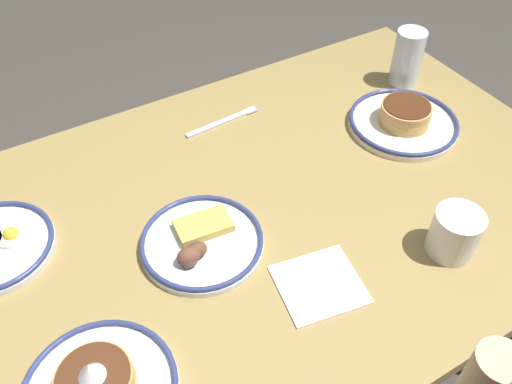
# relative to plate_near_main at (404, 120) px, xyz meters

# --- Properties ---
(ground_plane) EXTENTS (6.00, 6.00, 0.00)m
(ground_plane) POSITION_rel_plate_near_main_xyz_m (0.42, 0.06, -0.75)
(ground_plane) COLOR #3F3B33
(dining_table) EXTENTS (1.43, 0.93, 0.73)m
(dining_table) POSITION_rel_plate_near_main_xyz_m (0.42, 0.06, -0.10)
(dining_table) COLOR olive
(dining_table) RESTS_ON ground_plane
(plate_near_main) EXTENTS (0.26, 0.26, 0.06)m
(plate_near_main) POSITION_rel_plate_near_main_xyz_m (0.00, 0.00, 0.00)
(plate_near_main) COLOR silver
(plate_near_main) RESTS_ON dining_table
(plate_far_side) EXTENTS (0.24, 0.24, 0.05)m
(plate_far_side) POSITION_rel_plate_near_main_xyz_m (0.59, 0.09, -0.01)
(plate_far_side) COLOR white
(plate_far_side) RESTS_ON dining_table
(coffee_mug) EXTENTS (0.13, 0.09, 0.10)m
(coffee_mug) POSITION_rel_plate_near_main_xyz_m (0.18, 0.34, 0.03)
(coffee_mug) COLOR white
(coffee_mug) RESTS_ON dining_table
(drinking_glass) EXTENTS (0.08, 0.08, 0.15)m
(drinking_glass) POSITION_rel_plate_near_main_xyz_m (-0.13, -0.15, 0.05)
(drinking_glass) COLOR silver
(drinking_glass) RESTS_ON dining_table
(paper_napkin) EXTENTS (0.17, 0.16, 0.00)m
(paper_napkin) POSITION_rel_plate_near_main_xyz_m (0.44, 0.28, -0.02)
(paper_napkin) COLOR white
(paper_napkin) RESTS_ON dining_table
(fork_near) EXTENTS (0.20, 0.03, 0.01)m
(fork_near) POSITION_rel_plate_near_main_xyz_m (0.37, -0.24, -0.02)
(fork_near) COLOR silver
(fork_near) RESTS_ON dining_table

